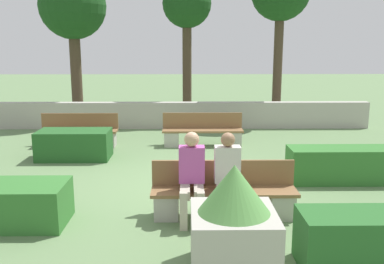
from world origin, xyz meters
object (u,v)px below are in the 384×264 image
(tree_center_left, at_px, (187,8))
(tree_leftmost, at_px, (73,8))
(bench_left_side, at_px, (79,134))
(bench_right_side, at_px, (203,133))
(planter_corner_left, at_px, (234,224))
(bench_front, at_px, (224,195))
(person_seated_woman, at_px, (228,174))
(person_seated_man, at_px, (192,173))

(tree_center_left, bearing_deg, tree_leftmost, -173.64)
(bench_left_side, relative_size, tree_center_left, 0.42)
(bench_right_side, xyz_separation_m, tree_center_left, (-0.39, 3.92, 3.42))
(bench_right_side, distance_m, tree_center_left, 5.21)
(bench_left_side, bearing_deg, bench_right_side, 9.82)
(planter_corner_left, bearing_deg, tree_center_left, 92.79)
(planter_corner_left, bearing_deg, bench_right_side, 90.99)
(bench_front, bearing_deg, planter_corner_left, -91.28)
(person_seated_woman, relative_size, planter_corner_left, 1.02)
(planter_corner_left, relative_size, tree_center_left, 0.27)
(person_seated_woman, bearing_deg, bench_right_side, 92.25)
(planter_corner_left, bearing_deg, tree_leftmost, 113.06)
(bench_right_side, relative_size, person_seated_woman, 1.58)
(bench_left_side, xyz_separation_m, person_seated_man, (2.83, -4.74, 0.40))
(bench_front, distance_m, person_seated_woman, 0.41)
(bench_right_side, bearing_deg, planter_corner_left, -89.35)
(bench_left_side, relative_size, bench_right_side, 0.96)
(bench_left_side, relative_size, tree_leftmost, 0.41)
(bench_left_side, xyz_separation_m, bench_right_side, (3.17, 0.04, 0.00))
(bench_front, height_order, bench_right_side, same)
(bench_right_side, height_order, tree_leftmost, tree_leftmost)
(bench_left_side, height_order, planter_corner_left, planter_corner_left)
(bench_front, height_order, tree_leftmost, tree_leftmost)
(bench_front, xyz_separation_m, tree_leftmost, (-4.20, 8.14, 3.37))
(person_seated_woman, relative_size, tree_center_left, 0.28)
(bench_front, relative_size, tree_center_left, 0.47)
(bench_right_side, xyz_separation_m, planter_corner_left, (0.11, -6.27, 0.27))
(bench_front, bearing_deg, bench_left_side, 125.80)
(bench_left_side, distance_m, planter_corner_left, 7.04)
(bench_right_side, distance_m, tree_leftmost, 6.33)
(bench_front, distance_m, planter_corner_left, 1.66)
(bench_right_side, height_order, tree_center_left, tree_center_left)
(bench_right_side, bearing_deg, person_seated_woman, -88.09)
(person_seated_man, bearing_deg, tree_leftmost, 114.14)
(bench_right_side, xyz_separation_m, tree_leftmost, (-4.05, 3.51, 3.37))
(person_seated_woman, distance_m, planter_corner_left, 1.50)
(person_seated_man, height_order, tree_center_left, tree_center_left)
(person_seated_man, distance_m, person_seated_woman, 0.53)
(planter_corner_left, bearing_deg, person_seated_woman, 86.95)
(bench_left_side, relative_size, planter_corner_left, 1.55)
(bench_left_side, distance_m, person_seated_woman, 5.82)
(bench_front, xyz_separation_m, bench_right_side, (-0.14, 4.63, -0.00))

